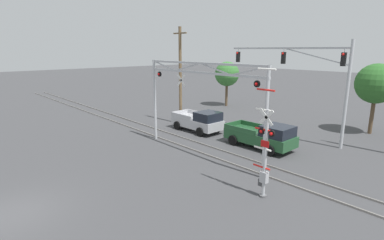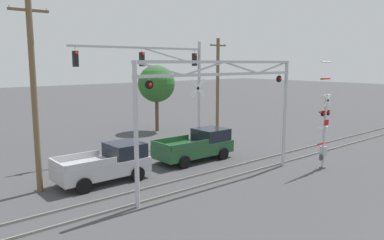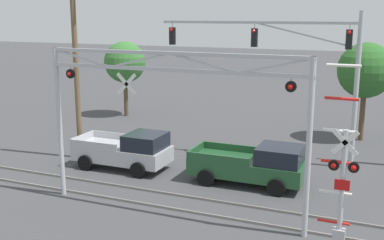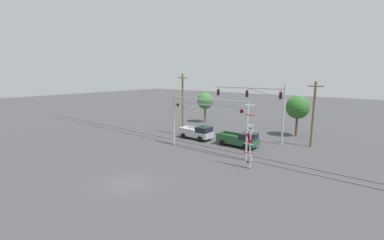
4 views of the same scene
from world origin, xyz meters
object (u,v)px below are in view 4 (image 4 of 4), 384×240
background_tree_beyond_span (205,101)px  crossing_signal_mast (250,146)px  utility_pole_right (313,114)px  traffic_signal_span (265,102)px  pickup_truck_lead (240,139)px  utility_pole_left (183,104)px  pickup_truck_following (198,133)px  crossing_gantry (207,114)px  background_tree_far_left_verge (298,107)px

background_tree_beyond_span → crossing_signal_mast: bearing=-44.5°
utility_pole_right → traffic_signal_span: bearing=-167.4°
pickup_truck_lead → background_tree_beyond_span: background_tree_beyond_span is taller
crossing_signal_mast → utility_pole_left: bearing=154.8°
utility_pole_right → background_tree_beyond_span: utility_pole_right is taller
pickup_truck_lead → utility_pole_left: (-9.85, 0.39, 3.80)m
traffic_signal_span → background_tree_beyond_span: (-14.47, 6.64, -1.33)m
pickup_truck_following → background_tree_beyond_span: size_ratio=0.86×
background_tree_beyond_span → crossing_gantry: bearing=-54.2°
pickup_truck_following → background_tree_far_left_verge: 15.23m
crossing_gantry → crossing_signal_mast: (6.49, -1.88, -2.28)m
background_tree_beyond_span → background_tree_far_left_verge: bearing=-2.3°
crossing_signal_mast → utility_pole_left: 15.92m
crossing_signal_mast → utility_pole_left: size_ratio=0.69×
pickup_truck_lead → utility_pole_left: size_ratio=0.57×
pickup_truck_lead → background_tree_beyond_span: 17.42m
background_tree_far_left_verge → pickup_truck_lead: bearing=-111.1°
pickup_truck_lead → background_tree_beyond_span: bearing=140.3°
crossing_signal_mast → utility_pole_right: 12.41m
pickup_truck_following → background_tree_beyond_span: 13.38m
pickup_truck_following → utility_pole_right: size_ratio=0.58×
utility_pole_left → utility_pole_right: 17.80m
utility_pole_left → background_tree_far_left_verge: bearing=35.6°
crossing_gantry → utility_pole_left: (-7.74, 4.82, 0.18)m
crossing_gantry → background_tree_beyond_span: crossing_gantry is taller
utility_pole_left → background_tree_beyond_span: 11.08m
crossing_gantry → utility_pole_left: 9.12m
crossing_signal_mast → background_tree_beyond_span: bearing=135.5°
pickup_truck_lead → pickup_truck_following: bearing=-177.9°
crossing_gantry → utility_pole_right: bearing=47.3°
pickup_truck_lead → crossing_gantry: bearing=-115.4°
utility_pole_left → background_tree_beyond_span: bearing=107.6°
utility_pole_right → pickup_truck_following: bearing=-156.9°
pickup_truck_lead → background_tree_beyond_span: (-13.19, 10.94, 3.14)m
crossing_gantry → pickup_truck_lead: 6.09m
traffic_signal_span → background_tree_far_left_verge: traffic_signal_span is taller
pickup_truck_following → utility_pole_right: (13.71, 5.86, 3.34)m
pickup_truck_lead → background_tree_beyond_span: size_ratio=0.92×
crossing_signal_mast → utility_pole_left: (-14.23, 6.70, 2.47)m
crossing_signal_mast → utility_pole_right: bearing=76.8°
pickup_truck_following → utility_pole_right: bearing=23.1°
traffic_signal_span → background_tree_beyond_span: traffic_signal_span is taller
crossing_gantry → pickup_truck_following: bearing=136.7°
traffic_signal_span → pickup_truck_following: 10.09m
traffic_signal_span → utility_pole_right: size_ratio=1.28×
crossing_gantry → background_tree_beyond_span: bearing=125.8°
crossing_gantry → crossing_signal_mast: 7.13m
crossing_gantry → pickup_truck_lead: size_ratio=2.02×
utility_pole_right → crossing_signal_mast: bearing=-103.2°
pickup_truck_following → background_tree_beyond_span: background_tree_beyond_span is taller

